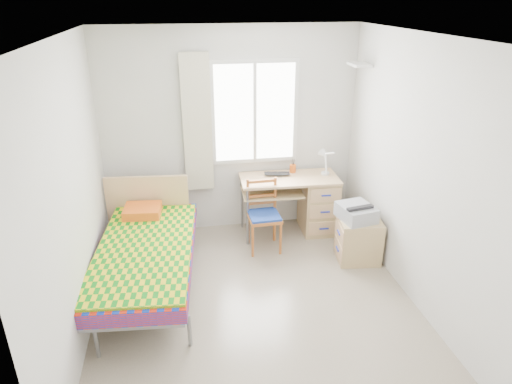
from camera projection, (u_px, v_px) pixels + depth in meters
The scene contains 17 objects.
floor at pixel (255, 302), 4.69m from camera, with size 3.50×3.50×0.00m, color #BCAD93.
ceiling at pixel (255, 36), 3.65m from camera, with size 3.50×3.50×0.00m, color white.
wall_back at pixel (231, 133), 5.75m from camera, with size 3.20×3.20×0.00m, color silver.
wall_left at pixel (72, 198), 3.91m from camera, with size 3.50×3.50×0.00m, color silver.
wall_right at pixel (417, 175), 4.42m from camera, with size 3.50×3.50×0.00m, color silver.
window at pixel (255, 113), 5.67m from camera, with size 1.10×0.04×1.30m.
curtain at pixel (197, 124), 5.55m from camera, with size 0.35×0.05×1.70m, color beige.
floating_shelf at pixel (360, 65), 5.33m from camera, with size 0.20×0.32×0.03m, color white.
bed at pixel (146, 250), 4.79m from camera, with size 1.17×2.18×0.91m.
desk at pixel (313, 201), 5.97m from camera, with size 1.26×0.62×0.77m.
chair at pixel (264, 211), 5.53m from camera, with size 0.39×0.39×0.88m.
cabinet at pixel (358, 240), 5.35m from camera, with size 0.53×0.48×0.52m.
printer at pixel (356, 212), 5.23m from camera, with size 0.42×0.47×0.18m.
laptop at pixel (277, 175), 5.80m from camera, with size 0.32×0.21×0.03m, color black.
pen_cup at pixel (293, 168), 5.93m from camera, with size 0.08×0.08×0.10m, color orange.
task_lamp at pixel (325, 159), 5.65m from camera, with size 0.23×0.32×0.41m.
book at pixel (274, 192), 5.81m from camera, with size 0.16×0.23×0.02m, color gray.
Camera 1 is at (-0.67, -3.78, 2.92)m, focal length 32.00 mm.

